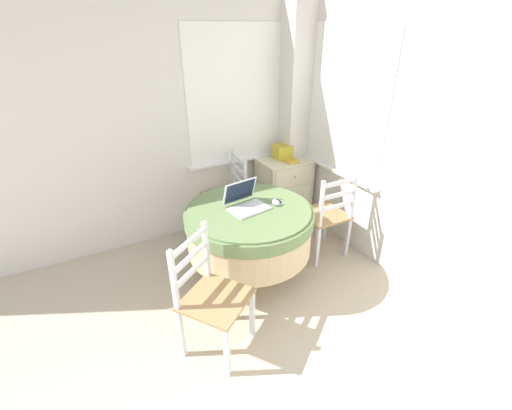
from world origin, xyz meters
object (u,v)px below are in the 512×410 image
book_on_cabinet (289,160)px  computer_mouse (276,203)px  cell_phone (278,202)px  dining_chair_camera_near (210,297)px  dining_chair_near_back_window (228,196)px  storage_box (282,152)px  laptop (246,202)px  corner_cabinet (284,189)px  round_dining_table (249,226)px  dining_chair_near_right_window (326,216)px

book_on_cabinet → computer_mouse: bearing=-129.3°
cell_phone → dining_chair_camera_near: bearing=-147.8°
dining_chair_camera_near → dining_chair_near_back_window: bearing=61.6°
computer_mouse → dining_chair_camera_near: dining_chair_camera_near is taller
storage_box → book_on_cabinet: size_ratio=0.75×
dining_chair_near_back_window → dining_chair_camera_near: same height
cell_phone → computer_mouse: bearing=-142.5°
cell_phone → laptop: bearing=170.6°
corner_cabinet → storage_box: size_ratio=4.00×
round_dining_table → dining_chair_near_right_window: 0.86m
round_dining_table → cell_phone: 0.34m
dining_chair_near_right_window → book_on_cabinet: bearing=85.2°
dining_chair_near_back_window → dining_chair_near_right_window: same height
computer_mouse → book_on_cabinet: (0.68, 0.83, 0.02)m
computer_mouse → book_on_cabinet: book_on_cabinet is taller
cell_phone → dining_chair_camera_near: (-0.90, -0.56, -0.28)m
corner_cabinet → storage_box: storage_box is taller
storage_box → round_dining_table: bearing=-135.3°
dining_chair_near_right_window → storage_box: dining_chair_near_right_window is taller
round_dining_table → dining_chair_near_back_window: dining_chair_near_back_window is taller
book_on_cabinet → round_dining_table: bearing=-139.8°
dining_chair_camera_near → storage_box: bearing=44.3°
round_dining_table → storage_box: size_ratio=5.96×
dining_chair_camera_near → book_on_cabinet: bearing=41.6°
corner_cabinet → book_on_cabinet: book_on_cabinet is taller
computer_mouse → laptop: bearing=162.3°
corner_cabinet → book_on_cabinet: 0.40m
book_on_cabinet → dining_chair_near_back_window: bearing=175.2°
computer_mouse → dining_chair_near_back_window: dining_chair_near_back_window is taller
round_dining_table → cell_phone: cell_phone is taller
round_dining_table → book_on_cabinet: (0.92, 0.78, 0.23)m
laptop → cell_phone: (0.30, -0.05, -0.04)m
laptop → dining_chair_near_back_window: size_ratio=0.40×
computer_mouse → dining_chair_near_right_window: (0.61, 0.01, -0.30)m
dining_chair_near_back_window → corner_cabinet: dining_chair_near_back_window is taller
storage_box → laptop: bearing=-136.8°
round_dining_table → computer_mouse: bearing=-11.9°
round_dining_table → storage_box: 1.30m
dining_chair_near_right_window → cell_phone: bearing=177.3°
laptop → round_dining_table: bearing=-63.7°
cell_phone → dining_chair_near_back_window: bearing=98.3°
cell_phone → storage_box: storage_box is taller
cell_phone → dining_chair_near_back_window: size_ratio=0.12×
dining_chair_near_back_window → corner_cabinet: size_ratio=1.21×
round_dining_table → dining_chair_camera_near: 0.85m
dining_chair_near_back_window → storage_box: bearing=3.6°
cell_phone → round_dining_table: bearing=176.3°
computer_mouse → cell_phone: (0.04, 0.03, -0.02)m
cell_phone → storage_box: (0.61, 0.91, 0.11)m
dining_chair_camera_near → computer_mouse: bearing=31.9°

